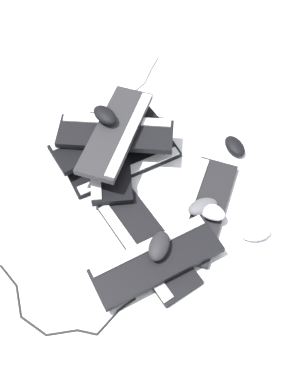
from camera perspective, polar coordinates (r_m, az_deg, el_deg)
name	(u,v)px	position (r m, az deg, el deg)	size (l,w,h in m)	color
ground_plane	(131,202)	(1.59, -3.01, -1.35)	(3.20, 3.20, 0.00)	silver
keyboard_0	(124,162)	(1.68, -3.97, 3.95)	(0.18, 0.45, 0.03)	black
keyboard_1	(147,244)	(1.49, -0.87, -6.96)	(0.45, 0.17, 0.03)	black
keyboard_2	(203,209)	(1.57, 6.61, -2.21)	(0.39, 0.44, 0.03)	black
keyboard_3	(109,155)	(1.67, -5.93, 4.96)	(0.46, 0.33, 0.03)	black
keyboard_4	(107,136)	(1.69, -6.25, 7.39)	(0.15, 0.44, 0.03)	black
keyboard_5	(116,133)	(1.66, -5.08, 7.83)	(0.38, 0.44, 0.03)	black
keyboard_6	(156,260)	(1.44, 0.37, -9.01)	(0.17, 0.45, 0.03)	black
keyboard_7	(116,132)	(1.62, -4.98, 7.98)	(0.40, 0.43, 0.03)	#232326
mouse_0	(105,115)	(1.63, -6.49, 10.16)	(0.11, 0.07, 0.04)	black
mouse_1	(210,211)	(1.53, 7.59, -2.52)	(0.11, 0.07, 0.04)	#B7B7BC
mouse_2	(256,232)	(1.55, 13.47, -5.27)	(0.11, 0.07, 0.04)	#B7B7BC
mouse_3	(203,207)	(1.53, 6.59, -1.99)	(0.11, 0.07, 0.04)	#4C4C51
mouse_4	(235,146)	(1.75, 10.80, 6.00)	(0.11, 0.07, 0.04)	black
mouse_5	(159,246)	(1.42, 0.76, -7.21)	(0.11, 0.07, 0.04)	black
cable_0	(125,108)	(1.88, -3.86, 11.14)	(0.42, 0.57, 0.01)	#59595B
cable_1	(24,282)	(1.51, -16.89, -11.43)	(0.71, 0.42, 0.01)	black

